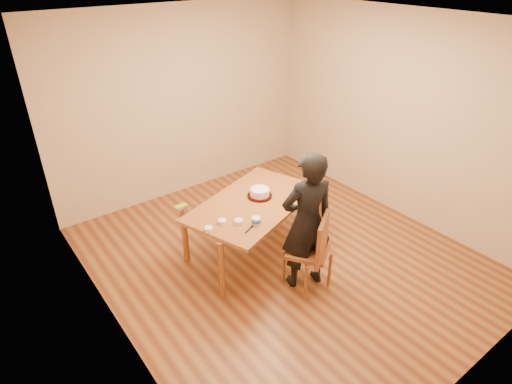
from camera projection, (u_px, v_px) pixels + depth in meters
room_shell at (266, 146)px, 4.80m from camera, size 4.00×4.50×2.70m
dining_table at (253, 203)px, 4.90m from camera, size 1.79×1.40×0.04m
dining_chair at (308, 251)px, 4.58m from camera, size 0.57×0.57×0.04m
cake_plate at (260, 196)px, 4.99m from camera, size 0.29×0.29×0.02m
cake at (260, 192)px, 4.97m from camera, size 0.23×0.23×0.07m
frosting_dome at (260, 189)px, 4.95m from camera, size 0.22×0.22×0.03m
frosting_tub at (256, 221)px, 4.47m from camera, size 0.09×0.09×0.08m
frosting_lid at (257, 222)px, 4.52m from camera, size 0.09×0.09×0.01m
frosting_dollop at (257, 221)px, 4.51m from camera, size 0.04×0.04×0.02m
ramekin_green at (239, 222)px, 4.49m from camera, size 0.09×0.09×0.04m
ramekin_yellow at (222, 222)px, 4.50m from camera, size 0.09×0.09×0.04m
ramekin_multi at (209, 229)px, 4.37m from camera, size 0.09×0.09×0.04m
candy_box_pink at (182, 208)px, 4.76m from camera, size 0.14×0.10×0.02m
candy_box_green at (181, 206)px, 4.75m from camera, size 0.15×0.08×0.02m
spatula at (249, 230)px, 4.40m from camera, size 0.15×0.07×0.01m
person at (307, 222)px, 4.45m from camera, size 0.67×0.53×1.59m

